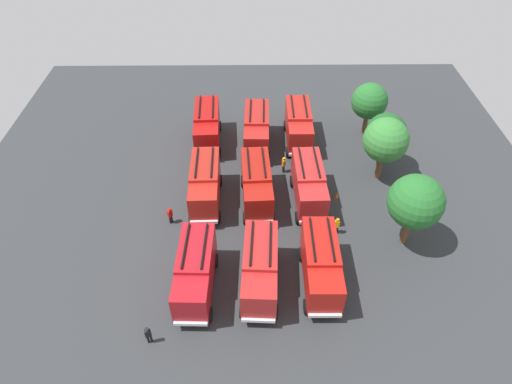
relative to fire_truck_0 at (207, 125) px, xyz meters
name	(u,v)px	position (x,y,z in m)	size (l,w,h in m)	color
ground_plane	(256,203)	(9.69, 5.08, -2.15)	(55.58, 55.58, 0.00)	#2D3033
fire_truck_0	(207,125)	(0.00, 0.00, 0.00)	(7.30, 3.02, 3.88)	#A2100F
fire_truck_1	(205,184)	(9.33, 0.48, 0.00)	(7.26, 2.89, 3.88)	#A51F18
fire_truck_2	(195,271)	(19.09, 0.49, 0.00)	(7.27, 2.92, 3.88)	#A5151D
fire_truck_3	(257,129)	(0.74, 5.24, 0.00)	(7.26, 2.91, 3.88)	#A51D19
fire_truck_4	(257,184)	(9.41, 5.14, 0.00)	(7.32, 3.06, 3.88)	#9D1811
fire_truck_5	(260,268)	(18.88, 5.29, 0.00)	(7.32, 3.05, 3.88)	#A81F1F
fire_truck_6	(299,125)	(-0.04, 9.69, 0.00)	(7.22, 2.79, 3.88)	#A51D17
fire_truck_7	(309,184)	(9.45, 9.85, 0.00)	(7.27, 2.92, 3.88)	#AC2322
fire_truck_8	(321,264)	(18.53, 9.86, 0.00)	(7.22, 2.80, 3.88)	#AE1711
firefighter_0	(170,215)	(12.07, -2.46, -1.21)	(0.48, 0.44, 1.68)	black
firefighter_1	(337,225)	(13.46, 11.94, -1.22)	(0.41, 0.48, 1.68)	black
firefighter_2	(284,164)	(5.18, 7.87, -1.17)	(0.47, 0.35, 1.75)	black
firefighter_3	(148,335)	(23.52, -2.42, -1.21)	(0.35, 0.47, 1.68)	black
tree_0	(369,101)	(-1.57, 17.22, 1.85)	(3.84, 3.84, 5.96)	brown
tree_1	(386,134)	(4.44, 17.59, 1.92)	(3.90, 3.90, 6.05)	brown
tree_2	(386,140)	(6.03, 17.13, 2.27)	(4.24, 4.24, 6.57)	brown
tree_3	(416,202)	(14.49, 17.50, 2.47)	(4.43, 4.43, 6.87)	brown
traffic_cone_0	(337,195)	(8.96, 12.65, -1.86)	(0.41, 0.41, 0.59)	#F2600C
traffic_cone_1	(200,232)	(13.58, 0.19, -1.78)	(0.52, 0.52, 0.74)	#F2600C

